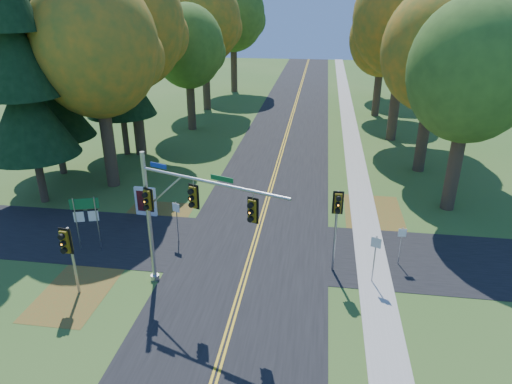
# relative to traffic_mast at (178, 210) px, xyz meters

# --- Properties ---
(ground) EXTENTS (160.00, 160.00, 0.00)m
(ground) POSITION_rel_traffic_mast_xyz_m (2.57, 2.25, -4.15)
(ground) COLOR #325A1F
(ground) RESTS_ON ground
(road_main) EXTENTS (8.00, 160.00, 0.02)m
(road_main) POSITION_rel_traffic_mast_xyz_m (2.57, 2.25, -4.14)
(road_main) COLOR black
(road_main) RESTS_ON ground
(road_cross) EXTENTS (60.00, 6.00, 0.02)m
(road_cross) POSITION_rel_traffic_mast_xyz_m (2.57, 4.25, -4.14)
(road_cross) COLOR black
(road_cross) RESTS_ON ground
(centerline_left) EXTENTS (0.10, 160.00, 0.01)m
(centerline_left) POSITION_rel_traffic_mast_xyz_m (2.47, 2.25, -4.12)
(centerline_left) COLOR gold
(centerline_left) RESTS_ON road_main
(centerline_right) EXTENTS (0.10, 160.00, 0.01)m
(centerline_right) POSITION_rel_traffic_mast_xyz_m (2.67, 2.25, -4.12)
(centerline_right) COLOR gold
(centerline_right) RESTS_ON road_main
(sidewalk_east) EXTENTS (1.60, 160.00, 0.06)m
(sidewalk_east) POSITION_rel_traffic_mast_xyz_m (8.77, 2.25, -4.12)
(sidewalk_east) COLOR #9E998E
(sidewalk_east) RESTS_ON ground
(leaf_patch_w_near) EXTENTS (4.00, 6.00, 0.00)m
(leaf_patch_w_near) POSITION_rel_traffic_mast_xyz_m (-3.93, 6.25, -4.14)
(leaf_patch_w_near) COLOR brown
(leaf_patch_w_near) RESTS_ON ground
(leaf_patch_e) EXTENTS (3.50, 8.00, 0.00)m
(leaf_patch_e) POSITION_rel_traffic_mast_xyz_m (9.37, 8.25, -4.14)
(leaf_patch_e) COLOR brown
(leaf_patch_e) RESTS_ON ground
(leaf_patch_w_far) EXTENTS (3.00, 5.00, 0.00)m
(leaf_patch_w_far) POSITION_rel_traffic_mast_xyz_m (-4.93, -0.75, -4.14)
(leaf_patch_w_far) COLOR brown
(leaf_patch_w_far) RESTS_ON ground
(tree_w_a) EXTENTS (8.00, 8.00, 14.15)m
(tree_w_a) POSITION_rel_traffic_mast_xyz_m (-8.56, 11.63, 5.34)
(tree_w_a) COLOR #38281C
(tree_w_a) RESTS_ON ground
(tree_e_a) EXTENTS (7.20, 7.20, 12.73)m
(tree_e_a) POSITION_rel_traffic_mast_xyz_m (14.13, 11.03, 4.39)
(tree_e_a) COLOR #38281C
(tree_e_a) RESTS_ON ground
(tree_w_b) EXTENTS (8.60, 8.60, 15.38)m
(tree_w_b) POSITION_rel_traffic_mast_xyz_m (-9.16, 18.54, 6.22)
(tree_w_b) COLOR #38281C
(tree_w_b) RESTS_ON ground
(tree_e_b) EXTENTS (7.60, 7.60, 13.33)m
(tree_e_b) POSITION_rel_traffic_mast_xyz_m (13.54, 17.83, 4.75)
(tree_e_b) COLOR #38281C
(tree_e_b) RESTS_ON ground
(tree_w_c) EXTENTS (6.80, 6.80, 11.91)m
(tree_w_c) POSITION_rel_traffic_mast_xyz_m (-6.97, 26.72, 3.80)
(tree_w_c) COLOR #38281C
(tree_w_c) RESTS_ON ground
(tree_e_c) EXTENTS (8.80, 8.80, 15.79)m
(tree_e_c) POSITION_rel_traffic_mast_xyz_m (12.45, 25.94, 6.52)
(tree_e_c) COLOR #38281C
(tree_e_c) RESTS_ON ground
(tree_w_d) EXTENTS (8.20, 8.20, 14.56)m
(tree_w_d) POSITION_rel_traffic_mast_xyz_m (-7.56, 35.44, 5.63)
(tree_w_d) COLOR #38281C
(tree_w_d) RESTS_ON ground
(tree_e_d) EXTENTS (7.00, 7.00, 12.32)m
(tree_e_d) POSITION_rel_traffic_mast_xyz_m (11.83, 35.12, 4.09)
(tree_e_d) COLOR #38281C
(tree_e_d) RESTS_ON ground
(tree_w_e) EXTENTS (8.40, 8.40, 14.97)m
(tree_w_e) POSITION_rel_traffic_mast_xyz_m (-6.36, 46.34, 5.93)
(tree_w_e) COLOR #38281C
(tree_w_e) RESTS_ON ground
(tree_e_e) EXTENTS (7.80, 7.80, 13.74)m
(tree_e_e) POSITION_rel_traffic_mast_xyz_m (13.04, 45.83, 5.05)
(tree_e_e) COLOR #38281C
(tree_e_e) RESTS_ON ground
(pine_a) EXTENTS (5.60, 5.60, 19.48)m
(pine_a) POSITION_rel_traffic_mast_xyz_m (-11.93, 8.25, 5.04)
(pine_a) COLOR #38281C
(pine_a) RESTS_ON ground
(pine_b) EXTENTS (5.60, 5.60, 17.31)m
(pine_b) POSITION_rel_traffic_mast_xyz_m (-13.43, 13.25, 4.02)
(pine_b) COLOR #38281C
(pine_b) RESTS_ON ground
(pine_c) EXTENTS (5.60, 5.60, 20.56)m
(pine_c) POSITION_rel_traffic_mast_xyz_m (-10.43, 18.25, 5.55)
(pine_c) COLOR #38281C
(pine_c) RESTS_ON ground
(traffic_mast) EXTENTS (6.72, 2.60, 6.45)m
(traffic_mast) POSITION_rel_traffic_mast_xyz_m (0.00, 0.00, 0.00)
(traffic_mast) COLOR #9CA0A5
(traffic_mast) RESTS_ON ground
(east_signal_pole) EXTENTS (0.50, 0.58, 4.35)m
(east_signal_pole) POSITION_rel_traffic_mast_xyz_m (6.77, 2.52, -0.85)
(east_signal_pole) COLOR #92939A
(east_signal_pole) RESTS_ON ground
(ped_signal_pole) EXTENTS (0.55, 0.63, 3.46)m
(ped_signal_pole) POSITION_rel_traffic_mast_xyz_m (-4.75, -1.07, -1.57)
(ped_signal_pole) COLOR #97999F
(ped_signal_pole) RESTS_ON ground
(route_sign_cluster) EXTENTS (1.39, 0.47, 3.10)m
(route_sign_cluster) POSITION_rel_traffic_mast_xyz_m (-5.94, 2.77, -1.96)
(route_sign_cluster) COLOR gray
(route_sign_cluster) RESTS_ON ground
(info_kiosk) EXTENTS (1.35, 0.28, 1.85)m
(info_kiosk) POSITION_rel_traffic_mast_xyz_m (-4.53, 7.24, -3.22)
(info_kiosk) COLOR white
(info_kiosk) RESTS_ON ground
(reg_sign_e_north) EXTENTS (0.40, 0.07, 2.08)m
(reg_sign_e_north) POSITION_rel_traffic_mast_xyz_m (10.07, 3.74, -2.72)
(reg_sign_e_north) COLOR gray
(reg_sign_e_north) RESTS_ON ground
(reg_sign_e_south) EXTENTS (0.45, 0.23, 2.49)m
(reg_sign_e_south) POSITION_rel_traffic_mast_xyz_m (8.60, 1.93, -2.44)
(reg_sign_e_south) COLOR gray
(reg_sign_e_south) RESTS_ON ground
(reg_sign_w) EXTENTS (0.43, 0.20, 2.38)m
(reg_sign_w) POSITION_rel_traffic_mast_xyz_m (-1.64, 4.40, -2.52)
(reg_sign_w) COLOR gray
(reg_sign_w) RESTS_ON ground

